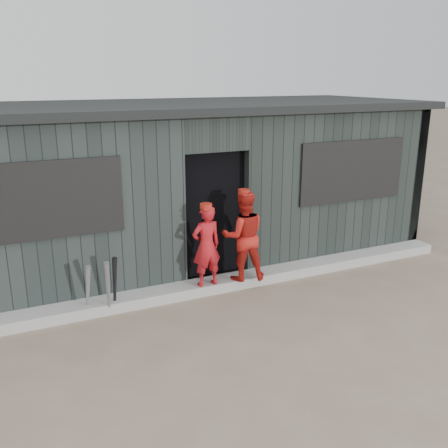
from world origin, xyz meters
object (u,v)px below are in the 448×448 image
bat_mid (108,289)px  player_red_left (206,246)px  bat_left (88,291)px  player_grey_back (243,232)px  bat_right (115,284)px  dugout (182,182)px  player_red_right (243,236)px

bat_mid → player_red_left: (1.44, 0.15, 0.33)m
bat_left → player_grey_back: (2.62, 0.74, 0.24)m
bat_right → dugout: (1.64, 1.81, 0.88)m
bat_left → dugout: dugout is taller
bat_right → player_grey_back: (2.27, 0.75, 0.21)m
player_red_right → player_grey_back: 0.85m
bat_right → player_red_right: bearing=0.3°
bat_right → player_red_left: player_red_left is taller
player_red_left → bat_right: bearing=-2.9°
bat_left → bat_right: 0.35m
bat_right → dugout: bearing=47.9°
player_red_left → dugout: size_ratio=0.14×
bat_right → player_red_right: size_ratio=0.61×
bat_left → player_red_right: 2.29m
player_grey_back → player_red_right: bearing=62.2°
bat_left → bat_mid: bat_mid is taller
player_red_right → dugout: size_ratio=0.16×
bat_right → bat_left: bearing=178.8°
bat_right → player_red_left: (1.32, 0.02, 0.34)m
player_grey_back → dugout: size_ratio=0.15×
bat_mid → bat_right: size_ratio=1.04×
bat_mid → dugout: bearing=47.9°
bat_mid → player_grey_back: player_grey_back is taller
bat_mid → player_red_right: bearing=4.0°
player_red_left → bat_mid: bearing=2.3°
player_red_left → player_grey_back: (0.95, 0.73, -0.12)m
bat_right → player_red_left: 1.36m
player_grey_back → bat_mid: bearing=18.8°
bat_mid → player_grey_back: 2.55m
player_red_right → bat_mid: bearing=18.2°
bat_mid → player_red_right: player_red_right is taller
bat_right → player_grey_back: 2.40m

